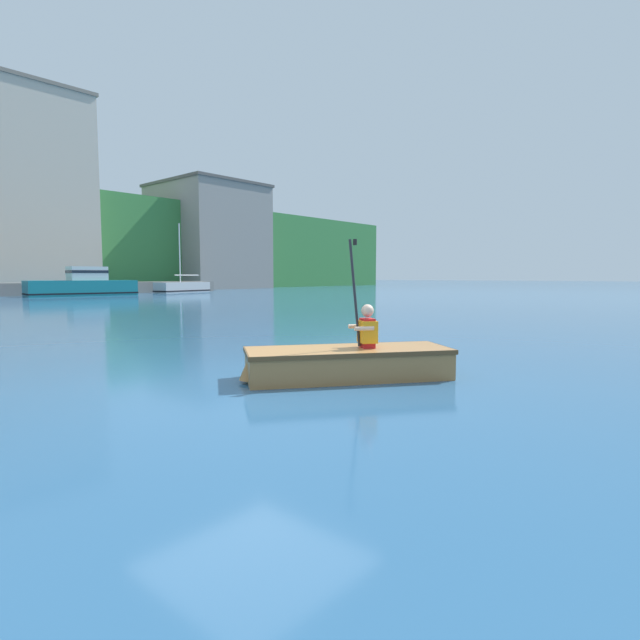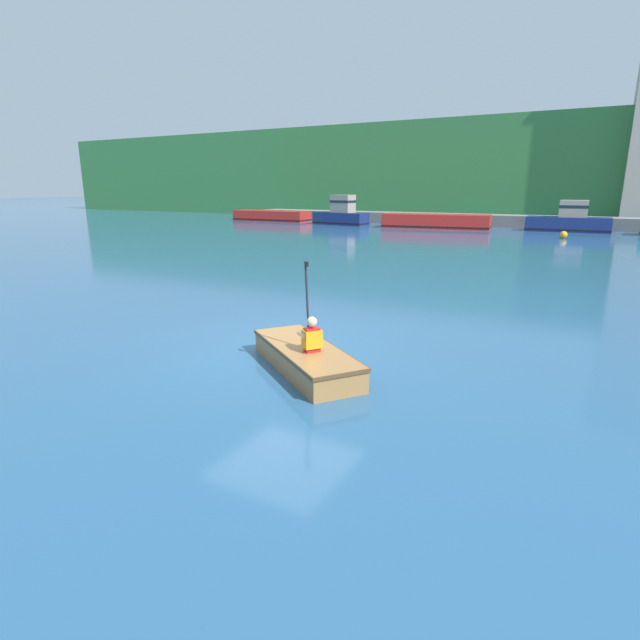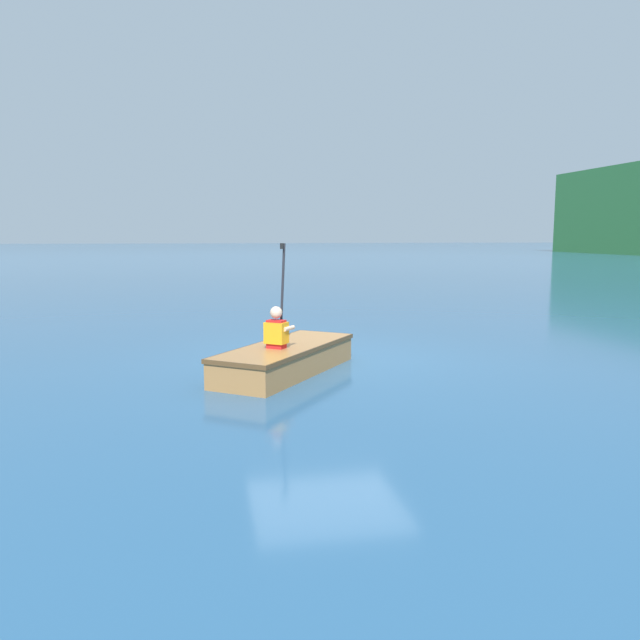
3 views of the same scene
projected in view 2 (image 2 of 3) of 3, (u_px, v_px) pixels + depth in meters
name	position (u px, v px, depth m)	size (l,w,h in m)	color
ground_plane	(284.00, 348.00, 9.59)	(300.00, 300.00, 0.00)	#28567F
shoreline_ridge	(551.00, 171.00, 50.87)	(120.00, 20.00, 9.17)	#387A3D
marina_dock	(526.00, 221.00, 38.66)	(48.14, 2.40, 0.90)	slate
moored_boat_dock_west_inner	(569.00, 221.00, 34.75)	(5.47, 2.01, 2.15)	navy
moored_boat_dock_center_near	(341.00, 214.00, 41.08)	(4.84, 2.14, 2.42)	navy
moored_boat_dock_center_far	(436.00, 222.00, 37.61)	(8.12, 3.36, 1.06)	red
moored_boat_dock_east_end	(272.00, 216.00, 46.06)	(7.34, 2.28, 0.93)	red
rowboat_foreground	(305.00, 356.00, 8.44)	(2.76, 2.38, 0.41)	#A3703D
person_paddler	(312.00, 335.00, 8.07)	(0.45, 0.45, 1.45)	red
channel_buoy	(564.00, 235.00, 30.28)	(0.44, 0.44, 0.72)	orange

